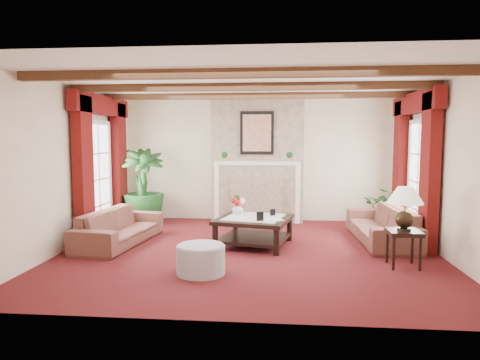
# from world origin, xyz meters

# --- Properties ---
(floor) EXTENTS (6.00, 6.00, 0.00)m
(floor) POSITION_xyz_m (0.00, 0.00, 0.00)
(floor) COLOR #450C15
(floor) RESTS_ON ground
(ceiling) EXTENTS (6.00, 6.00, 0.00)m
(ceiling) POSITION_xyz_m (0.00, 0.00, 2.70)
(ceiling) COLOR white
(ceiling) RESTS_ON floor
(back_wall) EXTENTS (6.00, 0.02, 2.70)m
(back_wall) POSITION_xyz_m (0.00, 2.75, 1.35)
(back_wall) COLOR beige
(back_wall) RESTS_ON ground
(left_wall) EXTENTS (0.02, 5.50, 2.70)m
(left_wall) POSITION_xyz_m (-3.00, 0.00, 1.35)
(left_wall) COLOR beige
(left_wall) RESTS_ON ground
(right_wall) EXTENTS (0.02, 5.50, 2.70)m
(right_wall) POSITION_xyz_m (3.00, 0.00, 1.35)
(right_wall) COLOR beige
(right_wall) RESTS_ON ground
(ceiling_beams) EXTENTS (6.00, 3.00, 0.12)m
(ceiling_beams) POSITION_xyz_m (0.00, 0.00, 2.64)
(ceiling_beams) COLOR #3C2513
(ceiling_beams) RESTS_ON ceiling
(fireplace) EXTENTS (2.00, 0.52, 2.70)m
(fireplace) POSITION_xyz_m (0.00, 2.55, 2.70)
(fireplace) COLOR tan
(fireplace) RESTS_ON ground
(french_door_left) EXTENTS (0.10, 1.10, 2.16)m
(french_door_left) POSITION_xyz_m (-2.97, 1.00, 2.13)
(french_door_left) COLOR white
(french_door_left) RESTS_ON ground
(french_door_right) EXTENTS (0.10, 1.10, 2.16)m
(french_door_right) POSITION_xyz_m (2.97, 1.00, 2.13)
(french_door_right) COLOR white
(french_door_right) RESTS_ON ground
(curtains_left) EXTENTS (0.20, 2.40, 2.55)m
(curtains_left) POSITION_xyz_m (-2.86, 1.00, 2.55)
(curtains_left) COLOR #4C0A0A
(curtains_left) RESTS_ON ground
(curtains_right) EXTENTS (0.20, 2.40, 2.55)m
(curtains_right) POSITION_xyz_m (2.86, 1.00, 2.55)
(curtains_right) COLOR #4C0A0A
(curtains_right) RESTS_ON ground
(sofa_left) EXTENTS (2.17, 1.09, 0.79)m
(sofa_left) POSITION_xyz_m (-2.28, 0.28, 0.40)
(sofa_left) COLOR #3D101F
(sofa_left) RESTS_ON ground
(sofa_right) EXTENTS (2.17, 0.75, 0.83)m
(sofa_right) POSITION_xyz_m (2.29, 0.82, 0.42)
(sofa_right) COLOR #3D101F
(sofa_right) RESTS_ON ground
(potted_palm) EXTENTS (2.08, 2.28, 0.91)m
(potted_palm) POSITION_xyz_m (-2.42, 1.99, 0.46)
(potted_palm) COLOR black
(potted_palm) RESTS_ON ground
(small_plant) EXTENTS (1.22, 1.26, 0.66)m
(small_plant) POSITION_xyz_m (2.59, 1.95, 0.33)
(small_plant) COLOR black
(small_plant) RESTS_ON ground
(coffee_table) EXTENTS (1.41, 1.41, 0.48)m
(coffee_table) POSITION_xyz_m (0.05, 0.37, 0.24)
(coffee_table) COLOR black
(coffee_table) RESTS_ON ground
(side_table) EXTENTS (0.49, 0.49, 0.53)m
(side_table) POSITION_xyz_m (2.25, -0.68, 0.26)
(side_table) COLOR black
(side_table) RESTS_ON ground
(ottoman) EXTENTS (0.66, 0.66, 0.38)m
(ottoman) POSITION_xyz_m (-0.57, -1.25, 0.19)
(ottoman) COLOR #948C9F
(ottoman) RESTS_ON ground
(table_lamp) EXTENTS (0.50, 0.50, 0.64)m
(table_lamp) POSITION_xyz_m (2.25, -0.68, 0.85)
(table_lamp) COLOR black
(table_lamp) RESTS_ON side_table
(flower_vase) EXTENTS (0.25, 0.26, 0.20)m
(flower_vase) POSITION_xyz_m (-0.26, 0.67, 0.58)
(flower_vase) COLOR silver
(flower_vase) RESTS_ON coffee_table
(book) EXTENTS (0.22, 0.19, 0.28)m
(book) POSITION_xyz_m (0.33, 0.09, 0.62)
(book) COLOR black
(book) RESTS_ON coffee_table
(photo_frame_a) EXTENTS (0.12, 0.06, 0.16)m
(photo_frame_a) POSITION_xyz_m (0.17, 0.03, 0.56)
(photo_frame_a) COLOR black
(photo_frame_a) RESTS_ON coffee_table
(photo_frame_b) EXTENTS (0.10, 0.05, 0.12)m
(photo_frame_b) POSITION_xyz_m (0.37, 0.53, 0.54)
(photo_frame_b) COLOR black
(photo_frame_b) RESTS_ON coffee_table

